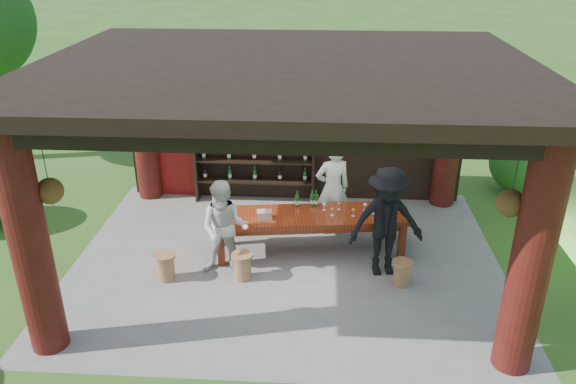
# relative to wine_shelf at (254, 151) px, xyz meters

# --- Properties ---
(ground) EXTENTS (90.00, 90.00, 0.00)m
(ground) POSITION_rel_wine_shelf_xyz_m (0.83, -2.45, -1.12)
(ground) COLOR #2D5119
(ground) RESTS_ON ground
(pavilion) EXTENTS (7.50, 6.00, 3.60)m
(pavilion) POSITION_rel_wine_shelf_xyz_m (0.82, -2.02, 1.01)
(pavilion) COLOR slate
(pavilion) RESTS_ON ground
(wine_shelf) EXTENTS (2.53, 0.39, 2.23)m
(wine_shelf) POSITION_rel_wine_shelf_xyz_m (0.00, 0.00, 0.00)
(wine_shelf) COLOR black
(wine_shelf) RESTS_ON ground
(tasting_table) EXTENTS (3.48, 1.30, 0.75)m
(tasting_table) POSITION_rel_wine_shelf_xyz_m (1.24, -2.08, -0.49)
(tasting_table) COLOR #5F220D
(tasting_table) RESTS_ON ground
(stool_near_left) EXTENTS (0.36, 0.36, 0.47)m
(stool_near_left) POSITION_rel_wine_shelf_xyz_m (0.14, -3.04, -0.87)
(stool_near_left) COLOR brown
(stool_near_left) RESTS_ON ground
(stool_near_right) EXTENTS (0.33, 0.33, 0.44)m
(stool_near_right) POSITION_rel_wine_shelf_xyz_m (2.74, -3.06, -0.89)
(stool_near_right) COLOR brown
(stool_near_right) RESTS_ON ground
(stool_far_left) EXTENTS (0.36, 0.36, 0.47)m
(stool_far_left) POSITION_rel_wine_shelf_xyz_m (-1.12, -3.14, -0.87)
(stool_far_left) COLOR brown
(stool_far_left) RESTS_ON ground
(host) EXTENTS (0.77, 0.62, 1.82)m
(host) POSITION_rel_wine_shelf_xyz_m (1.62, -1.33, -0.21)
(host) COLOR white
(host) RESTS_ON ground
(guest_woman) EXTENTS (0.81, 0.64, 1.66)m
(guest_woman) POSITION_rel_wine_shelf_xyz_m (-0.16, -2.86, -0.29)
(guest_woman) COLOR beige
(guest_woman) RESTS_ON ground
(guest_man) EXTENTS (1.34, 0.91, 1.91)m
(guest_man) POSITION_rel_wine_shelf_xyz_m (2.48, -2.70, -0.16)
(guest_man) COLOR black
(guest_man) RESTS_ON ground
(table_bottles) EXTENTS (0.42, 0.13, 0.31)m
(table_bottles) POSITION_rel_wine_shelf_xyz_m (1.19, -1.76, -0.21)
(table_bottles) COLOR #194C1E
(table_bottles) RESTS_ON tasting_table
(table_glasses) EXTENTS (0.93, 0.31, 0.15)m
(table_glasses) POSITION_rel_wine_shelf_xyz_m (1.89, -1.99, -0.29)
(table_glasses) COLOR silver
(table_glasses) RESTS_ON tasting_table
(napkin_basket) EXTENTS (0.28, 0.21, 0.14)m
(napkin_basket) POSITION_rel_wine_shelf_xyz_m (0.44, -2.30, -0.30)
(napkin_basket) COLOR #BF6672
(napkin_basket) RESTS_ON tasting_table
(shrubs) EXTENTS (15.68, 8.42, 1.36)m
(shrubs) POSITION_rel_wine_shelf_xyz_m (3.73, -1.93, -0.56)
(shrubs) COLOR #194C14
(shrubs) RESTS_ON ground
(trees) EXTENTS (20.39, 9.67, 4.80)m
(trees) POSITION_rel_wine_shelf_xyz_m (4.33, -0.81, 2.25)
(trees) COLOR #3F2819
(trees) RESTS_ON ground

